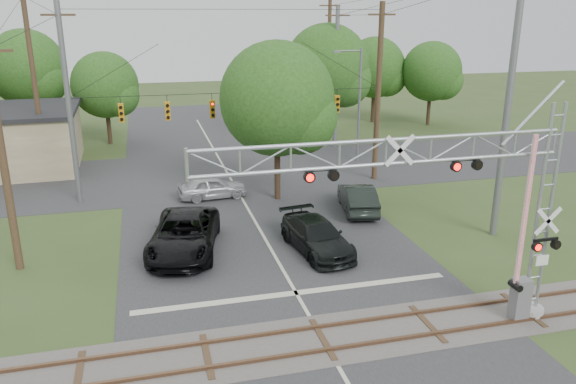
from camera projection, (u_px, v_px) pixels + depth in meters
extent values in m
plane|color=#324620|center=(342.00, 375.00, 17.58)|extent=(160.00, 160.00, 0.00)
cube|color=#292A2C|center=(271.00, 250.00, 26.79)|extent=(14.00, 90.00, 0.02)
cube|color=#292A2C|center=(227.00, 173.00, 39.70)|extent=(90.00, 12.00, 0.02)
cube|color=#453F3C|center=(323.00, 340.00, 19.42)|extent=(90.00, 3.20, 0.05)
cube|color=brown|center=(329.00, 349.00, 18.73)|extent=(90.00, 0.12, 0.14)
cube|color=brown|center=(317.00, 327.00, 20.06)|extent=(90.00, 0.12, 0.14)
cylinder|color=#989792|center=(529.00, 311.00, 21.02)|extent=(1.00, 1.00, 0.33)
cube|color=silver|center=(542.00, 260.00, 20.02)|extent=(0.50, 0.03, 0.39)
cube|color=slate|center=(520.00, 300.00, 20.45)|extent=(0.61, 0.50, 1.66)
cube|color=red|center=(525.00, 213.00, 19.35)|extent=(0.16, 0.10, 5.54)
cylinder|color=slate|center=(69.00, 106.00, 31.98)|extent=(0.32, 0.32, 11.50)
cylinder|color=#3E261C|center=(378.00, 94.00, 36.53)|extent=(0.36, 0.36, 11.50)
cylinder|color=black|center=(234.00, 93.00, 34.13)|extent=(19.00, 0.03, 0.03)
cube|color=orange|center=(121.00, 113.00, 32.83)|extent=(0.30, 0.30, 1.10)
cube|color=orange|center=(168.00, 111.00, 33.46)|extent=(0.30, 0.30, 1.10)
cube|color=orange|center=(212.00, 109.00, 34.10)|extent=(0.30, 0.30, 1.10)
cube|color=orange|center=(255.00, 107.00, 34.74)|extent=(0.30, 0.30, 1.10)
cube|color=orange|center=(297.00, 106.00, 35.38)|extent=(0.30, 0.30, 1.10)
cube|color=orange|center=(337.00, 104.00, 36.02)|extent=(0.30, 0.30, 1.10)
imported|color=black|center=(184.00, 234.00, 26.34)|extent=(4.22, 6.86, 1.77)
imported|color=black|center=(317.00, 236.00, 26.47)|extent=(2.82, 5.47, 1.52)
imported|color=#9EA2A6|center=(212.00, 187.00, 34.09)|extent=(4.24, 2.03, 1.40)
imported|color=black|center=(358.00, 198.00, 31.84)|extent=(2.57, 5.02, 1.58)
cylinder|color=slate|center=(359.00, 106.00, 41.67)|extent=(0.19, 0.19, 8.39)
cylinder|color=slate|center=(349.00, 51.00, 40.22)|extent=(1.86, 0.11, 0.11)
cube|color=slate|center=(337.00, 52.00, 40.02)|extent=(0.56, 0.23, 0.14)
cylinder|color=#3E261C|center=(35.00, 85.00, 37.23)|extent=(0.34, 0.34, 12.50)
cylinder|color=slate|center=(336.00, 79.00, 45.77)|extent=(0.34, 0.34, 11.30)
cube|color=#3E261C|center=(338.00, 15.00, 44.26)|extent=(2.00, 0.12, 0.12)
cylinder|color=#3E261C|center=(3.00, 158.00, 23.35)|extent=(0.34, 0.34, 10.08)
cylinder|color=slate|center=(508.00, 105.00, 26.66)|extent=(0.34, 0.34, 13.26)
cylinder|color=#3E261C|center=(329.00, 65.00, 53.04)|extent=(0.34, 0.34, 12.12)
cube|color=#3E261C|center=(330.00, 6.00, 51.40)|extent=(2.00, 0.12, 0.12)
cylinder|color=#322317|center=(33.00, 113.00, 50.46)|extent=(0.36, 0.36, 4.37)
sphere|color=#1F4614|center=(27.00, 68.00, 49.25)|extent=(6.76, 6.76, 6.76)
cylinder|color=#322317|center=(109.00, 123.00, 47.94)|extent=(0.36, 0.36, 3.57)
sphere|color=#1F4614|center=(105.00, 85.00, 46.95)|extent=(5.52, 5.52, 5.52)
cylinder|color=#322317|center=(277.00, 165.00, 33.50)|extent=(0.36, 0.36, 4.31)
sphere|color=#1F4614|center=(277.00, 99.00, 32.31)|extent=(6.66, 6.66, 6.66)
cylinder|color=#322317|center=(326.00, 116.00, 48.32)|extent=(0.36, 0.36, 4.61)
sphere|color=#1F4614|center=(327.00, 67.00, 47.04)|extent=(7.12, 7.12, 7.12)
cylinder|color=#322317|center=(373.00, 103.00, 57.50)|extent=(0.36, 0.36, 3.93)
sphere|color=#1F4614|center=(375.00, 67.00, 56.40)|extent=(6.08, 6.08, 6.08)
cylinder|color=#322317|center=(429.00, 106.00, 56.10)|extent=(0.36, 0.36, 3.77)
sphere|color=#1F4614|center=(432.00, 71.00, 55.06)|extent=(5.82, 5.82, 5.82)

